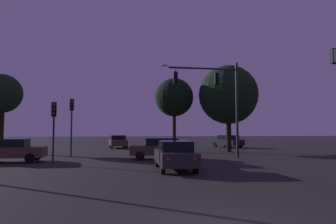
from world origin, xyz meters
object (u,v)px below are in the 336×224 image
(car_far_lane, at_px, (228,141))
(tree_center_horizon, at_px, (2,94))
(traffic_light_corner_right, at_px, (54,120))
(car_crossing_right, at_px, (11,150))
(traffic_light_corner_left, at_px, (72,116))
(traffic_signal_mast_arm, at_px, (217,92))
(tree_behind_sign, at_px, (174,98))
(tree_left_far, at_px, (228,95))
(car_crossing_left, at_px, (160,148))
(car_nearside_lane, at_px, (175,155))
(car_parked_lot, at_px, (118,141))

(car_far_lane, distance_m, tree_center_horizon, 25.16)
(traffic_light_corner_right, relative_size, car_crossing_right, 0.89)
(traffic_light_corner_left, xyz_separation_m, car_crossing_right, (-3.25, -3.37, -2.42))
(car_crossing_right, bearing_deg, tree_center_horizon, 113.82)
(traffic_signal_mast_arm, bearing_deg, car_far_lane, 67.57)
(traffic_light_corner_right, bearing_deg, traffic_light_corner_left, 87.15)
(traffic_light_corner_left, distance_m, car_far_lane, 20.35)
(tree_behind_sign, bearing_deg, tree_left_far, -12.76)
(traffic_light_corner_right, height_order, car_crossing_left, traffic_light_corner_right)
(tree_center_horizon, bearing_deg, traffic_signal_mast_arm, -24.27)
(car_crossing_left, relative_size, tree_behind_sign, 0.61)
(traffic_light_corner_left, height_order, car_nearside_lane, traffic_light_corner_left)
(car_nearside_lane, distance_m, car_crossing_right, 11.32)
(traffic_signal_mast_arm, xyz_separation_m, tree_center_horizon, (-18.57, 8.37, 0.49))
(traffic_light_corner_right, bearing_deg, car_far_lane, 44.04)
(traffic_signal_mast_arm, height_order, tree_behind_sign, traffic_signal_mast_arm)
(car_crossing_left, xyz_separation_m, car_far_lane, (10.01, 13.98, 0.00))
(traffic_light_corner_left, relative_size, car_crossing_left, 1.03)
(traffic_signal_mast_arm, relative_size, car_crossing_left, 1.67)
(tree_left_far, bearing_deg, car_parked_lot, 142.14)
(traffic_signal_mast_arm, relative_size, tree_behind_sign, 1.02)
(traffic_light_corner_left, distance_m, car_parked_lot, 12.86)
(car_parked_lot, bearing_deg, tree_left_far, -37.86)
(car_crossing_right, height_order, tree_left_far, tree_left_far)
(traffic_light_corner_left, bearing_deg, car_far_lane, 34.33)
(traffic_signal_mast_arm, bearing_deg, car_crossing_right, -175.15)
(traffic_light_corner_right, bearing_deg, tree_behind_sign, 47.19)
(car_crossing_left, xyz_separation_m, tree_left_far, (7.46, 6.39, 4.76))
(traffic_light_corner_left, height_order, tree_behind_sign, tree_behind_sign)
(traffic_light_corner_right, bearing_deg, tree_left_far, 31.40)
(traffic_light_corner_left, bearing_deg, car_crossing_right, -133.91)
(tree_left_far, bearing_deg, traffic_light_corner_left, -164.94)
(tree_behind_sign, bearing_deg, car_nearside_lane, -99.33)
(car_parked_lot, bearing_deg, tree_behind_sign, -52.12)
(car_crossing_left, height_order, tree_center_horizon, tree_center_horizon)
(car_parked_lot, distance_m, tree_center_horizon, 13.25)
(traffic_light_corner_left, bearing_deg, car_crossing_left, -21.19)
(traffic_signal_mast_arm, bearing_deg, traffic_light_corner_right, -166.02)
(traffic_signal_mast_arm, bearing_deg, car_nearside_lane, -123.51)
(car_nearside_lane, height_order, car_parked_lot, same)
(traffic_light_corner_right, xyz_separation_m, tree_left_far, (14.38, 8.78, 2.83))
(traffic_signal_mast_arm, distance_m, tree_center_horizon, 20.37)
(traffic_signal_mast_arm, relative_size, car_crossing_right, 1.73)
(traffic_light_corner_right, xyz_separation_m, car_crossing_left, (6.92, 2.39, -1.93))
(car_parked_lot, distance_m, tree_behind_sign, 10.19)
(car_parked_lot, height_order, tree_left_far, tree_left_far)
(traffic_light_corner_left, height_order, car_crossing_left, traffic_light_corner_left)
(car_crossing_right, bearing_deg, tree_left_far, 22.43)
(traffic_signal_mast_arm, relative_size, car_parked_lot, 1.77)
(traffic_signal_mast_arm, relative_size, car_nearside_lane, 1.62)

